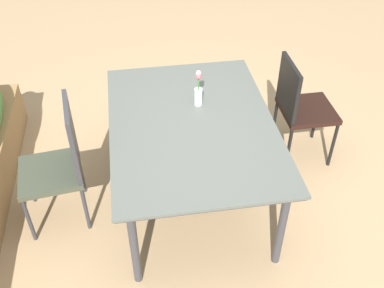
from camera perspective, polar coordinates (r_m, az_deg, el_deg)
ground_plane at (r=3.61m, az=0.77°, el=-6.24°), size 12.00×12.00×0.00m
dining_table at (r=3.14m, az=-0.00°, el=1.88°), size 1.59×1.14×0.72m
chair_far_side at (r=3.23m, az=-16.40°, el=-2.01°), size 0.47×0.47×0.96m
chair_near_right at (r=3.73m, az=13.53°, el=4.87°), size 0.42×0.42×0.91m
flower_vase at (r=3.22m, az=0.82°, el=6.91°), size 0.06×0.06×0.29m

